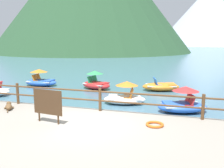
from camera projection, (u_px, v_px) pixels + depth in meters
name	position (u px, v px, depth m)	size (l,w,h in m)	color
ground_plane	(168.00, 58.00, 46.47)	(200.00, 200.00, 0.00)	#477084
promenade_dock	(54.00, 156.00, 6.65)	(28.00, 8.00, 0.40)	gray
dock_railing	(100.00, 97.00, 10.05)	(23.92, 0.12, 0.95)	brown
sign_board	(48.00, 103.00, 8.55)	(1.17, 0.20, 1.19)	silver
dog_resting	(9.00, 106.00, 10.36)	(0.68, 0.91, 0.26)	brown
life_ring	(155.00, 124.00, 8.37)	(0.61, 0.61, 0.09)	orange
pedal_boat_0	(125.00, 96.00, 12.79)	(2.40, 1.71, 1.18)	white
pedal_boat_1	(183.00, 104.00, 11.31)	(2.54, 1.92, 1.20)	blue
pedal_boat_2	(96.00, 83.00, 16.66)	(2.40, 1.84, 1.23)	red
pedal_boat_3	(161.00, 86.00, 16.13)	(2.65, 1.88, 0.86)	orange
pedal_boat_5	(41.00, 80.00, 17.85)	(2.43, 1.39, 1.20)	blue
distant_peak	(209.00, 16.00, 135.52)	(57.58, 57.58, 32.77)	#A8B2C1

